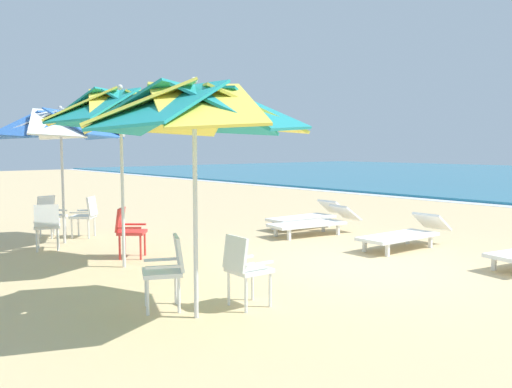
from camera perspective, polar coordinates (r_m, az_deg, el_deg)
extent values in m
plane|color=#D3B784|center=(8.53, 11.32, -7.77)|extent=(80.00, 80.00, 0.00)
cylinder|color=silver|center=(5.72, -6.68, -3.08)|extent=(0.05, 0.05, 2.15)
cube|color=teal|center=(5.37, -1.41, 9.60)|extent=(1.38, 1.32, 0.55)
cube|color=#EFDB4C|center=(5.82, -0.93, 9.25)|extent=(1.31, 1.42, 0.55)
cube|color=teal|center=(6.18, -3.67, 9.00)|extent=(1.32, 1.38, 0.55)
cube|color=#EFDB4C|center=(6.27, -7.88, 8.91)|extent=(1.42, 1.31, 0.55)
cube|color=teal|center=(6.03, -11.60, 9.01)|extent=(1.38, 1.32, 0.55)
cube|color=#EFDB4C|center=(5.59, -12.94, 9.29)|extent=(1.31, 1.42, 0.55)
cube|color=teal|center=(5.19, -10.57, 9.67)|extent=(1.32, 1.38, 0.55)
cube|color=#EFDB4C|center=(5.09, -5.50, 9.82)|extent=(1.42, 1.31, 0.55)
sphere|color=silver|center=(5.71, -6.84, 12.28)|extent=(0.08, 0.08, 0.08)
cube|color=white|center=(6.19, -10.32, -8.49)|extent=(0.59, 0.59, 0.05)
cube|color=white|center=(6.16, -8.49, -6.39)|extent=(0.42, 0.27, 0.40)
cube|color=white|center=(5.97, -10.20, -7.91)|extent=(0.21, 0.37, 0.03)
cube|color=white|center=(6.36, -10.47, -7.11)|extent=(0.21, 0.37, 0.03)
cylinder|color=white|center=(6.07, -11.85, -11.06)|extent=(0.04, 0.04, 0.41)
cylinder|color=white|center=(6.41, -11.99, -10.19)|extent=(0.04, 0.04, 0.41)
cylinder|color=white|center=(6.10, -8.48, -10.94)|extent=(0.04, 0.04, 0.41)
cylinder|color=white|center=(6.44, -8.81, -10.09)|extent=(0.04, 0.04, 0.41)
cube|color=white|center=(6.22, -0.75, -8.35)|extent=(0.47, 0.47, 0.05)
cube|color=white|center=(6.06, -2.29, -6.54)|extent=(0.42, 0.12, 0.40)
cube|color=white|center=(6.35, -1.82, -7.05)|extent=(0.06, 0.40, 0.03)
cube|color=white|center=(6.04, 0.38, -7.69)|extent=(0.06, 0.40, 0.03)
cylinder|color=white|center=(6.51, -0.40, -9.84)|extent=(0.04, 0.04, 0.41)
cylinder|color=white|center=(6.24, 1.55, -10.50)|extent=(0.04, 0.04, 0.41)
cylinder|color=white|center=(6.32, -3.01, -10.32)|extent=(0.04, 0.04, 0.41)
cylinder|color=white|center=(6.04, -1.12, -11.04)|extent=(0.04, 0.04, 0.41)
cylinder|color=silver|center=(8.37, -14.47, -0.03)|extent=(0.05, 0.05, 2.32)
cube|color=teal|center=(7.99, -11.56, 9.41)|extent=(1.31, 1.26, 0.57)
cube|color=#EFDB4C|center=(8.41, -10.71, 9.20)|extent=(1.25, 1.34, 0.57)
cube|color=teal|center=(8.80, -12.15, 8.99)|extent=(1.26, 1.31, 0.57)
cube|color=#EFDB4C|center=(8.94, -14.89, 8.87)|extent=(1.34, 1.25, 0.57)
cube|color=teal|center=(8.75, -17.52, 8.89)|extent=(1.31, 1.26, 0.57)
cube|color=#EFDB4C|center=(8.35, -18.68, 9.05)|extent=(1.25, 1.34, 0.57)
cube|color=teal|center=(7.94, -17.48, 9.30)|extent=(1.26, 1.31, 0.57)
cube|color=#EFDB4C|center=(7.79, -14.44, 9.46)|extent=(1.34, 1.25, 0.57)
sphere|color=silver|center=(8.39, -14.73, 11.31)|extent=(0.08, 0.08, 0.08)
cube|color=red|center=(9.15, -13.46, -4.12)|extent=(0.62, 0.62, 0.05)
cube|color=red|center=(9.17, -14.71, -2.72)|extent=(0.38, 0.34, 0.40)
cube|color=red|center=(9.33, -13.21, -3.26)|extent=(0.28, 0.33, 0.03)
cube|color=red|center=(8.95, -13.76, -3.63)|extent=(0.28, 0.33, 0.03)
cylinder|color=red|center=(9.33, -12.14, -5.38)|extent=(0.04, 0.04, 0.41)
cylinder|color=red|center=(8.99, -12.58, -5.78)|extent=(0.04, 0.04, 0.41)
cylinder|color=red|center=(9.40, -14.25, -5.34)|extent=(0.04, 0.04, 0.41)
cylinder|color=red|center=(9.07, -14.77, -5.73)|extent=(0.04, 0.04, 0.41)
cylinder|color=silver|center=(10.86, -20.49, 0.55)|extent=(0.05, 0.05, 2.17)
cube|color=blue|center=(10.39, -18.41, 7.37)|extent=(1.44, 1.33, 0.58)
cube|color=white|center=(10.83, -17.43, 7.30)|extent=(1.35, 1.40, 0.58)
cube|color=blue|center=(11.26, -18.37, 7.18)|extent=(1.33, 1.44, 0.58)
cube|color=white|center=(11.45, -20.55, 7.08)|extent=(1.40, 1.35, 0.58)
cube|color=blue|center=(11.30, -22.80, 7.03)|extent=(1.44, 1.33, 0.58)
cube|color=white|center=(10.88, -23.94, 7.08)|extent=(1.35, 1.40, 0.58)
cube|color=blue|center=(10.44, -23.20, 7.21)|extent=(1.33, 1.44, 0.58)
cube|color=white|center=(10.23, -20.86, 7.34)|extent=(1.40, 1.35, 0.58)
sphere|color=silver|center=(10.85, -20.75, 8.86)|extent=(0.08, 0.08, 0.08)
cube|color=white|center=(11.80, -21.49, -2.29)|extent=(0.56, 0.56, 0.05)
cube|color=white|center=(11.93, -22.13, -1.14)|extent=(0.23, 0.43, 0.40)
cube|color=white|center=(11.91, -20.76, -1.66)|extent=(0.39, 0.17, 0.03)
cube|color=white|center=(11.66, -22.27, -1.85)|extent=(0.39, 0.17, 0.03)
cylinder|color=white|center=(11.81, -20.25, -3.38)|extent=(0.04, 0.04, 0.41)
cylinder|color=white|center=(11.59, -21.57, -3.58)|extent=(0.04, 0.04, 0.41)
cylinder|color=white|center=(12.08, -21.33, -3.23)|extent=(0.04, 0.04, 0.41)
cylinder|color=white|center=(11.86, -22.65, -3.42)|extent=(0.04, 0.04, 0.41)
cube|color=white|center=(10.32, -21.98, -3.32)|extent=(0.57, 0.57, 0.05)
cube|color=white|center=(10.09, -22.07, -2.22)|extent=(0.24, 0.42, 0.40)
cube|color=white|center=(10.32, -23.11, -2.75)|extent=(0.38, 0.18, 0.03)
cube|color=white|center=(10.30, -20.88, -2.69)|extent=(0.38, 0.18, 0.03)
cylinder|color=white|center=(10.54, -22.85, -4.46)|extent=(0.04, 0.04, 0.41)
cylinder|color=white|center=(10.52, -20.93, -4.41)|extent=(0.04, 0.04, 0.41)
cylinder|color=white|center=(10.19, -22.96, -4.78)|extent=(0.04, 0.04, 0.41)
cylinder|color=white|center=(10.18, -20.98, -4.73)|extent=(0.04, 0.04, 0.41)
cube|color=white|center=(11.51, -18.50, -2.37)|extent=(0.62, 0.62, 0.05)
cube|color=white|center=(11.41, -17.60, -1.27)|extent=(0.37, 0.36, 0.40)
cube|color=white|center=(11.31, -18.89, -1.95)|extent=(0.30, 0.32, 0.03)
cube|color=white|center=(11.68, -18.16, -1.71)|extent=(0.30, 0.32, 0.03)
cylinder|color=white|center=(11.45, -19.61, -3.62)|extent=(0.04, 0.04, 0.41)
cylinder|color=white|center=(11.77, -18.95, -3.37)|extent=(0.04, 0.04, 0.41)
cylinder|color=white|center=(11.32, -17.96, -3.67)|extent=(0.04, 0.04, 0.41)
cylinder|color=white|center=(11.64, -17.34, -3.41)|extent=(0.04, 0.04, 0.41)
cube|color=white|center=(8.85, 24.71, -6.95)|extent=(0.06, 0.06, 0.22)
cube|color=white|center=(9.97, 15.39, -4.52)|extent=(0.72, 1.73, 0.06)
cube|color=white|center=(10.80, 18.78, -2.87)|extent=(0.63, 0.51, 0.36)
cube|color=white|center=(9.35, 14.27, -6.01)|extent=(0.06, 0.06, 0.22)
cube|color=white|center=(9.66, 11.87, -5.59)|extent=(0.06, 0.06, 0.22)
cube|color=white|center=(10.37, 18.63, -5.03)|extent=(0.06, 0.06, 0.22)
cube|color=white|center=(10.65, 16.33, -4.70)|extent=(0.06, 0.06, 0.22)
cube|color=white|center=(11.19, 5.66, -3.32)|extent=(0.93, 1.79, 0.06)
cube|color=white|center=(11.81, 9.82, -2.01)|extent=(0.68, 0.58, 0.36)
cube|color=white|center=(10.65, 3.67, -4.50)|extent=(0.06, 0.06, 0.22)
cube|color=white|center=(11.07, 2.19, -4.13)|extent=(0.06, 0.06, 0.22)
cube|color=white|center=(11.40, 9.01, -3.92)|extent=(0.06, 0.06, 0.22)
cube|color=white|center=(11.79, 7.44, -3.59)|extent=(0.06, 0.06, 0.22)
cube|color=white|center=(12.14, 5.04, -2.65)|extent=(0.69, 1.72, 0.06)
cube|color=white|center=(12.87, 8.44, -1.40)|extent=(0.62, 0.50, 0.36)
cube|color=white|center=(11.55, 3.63, -3.75)|extent=(0.06, 0.06, 0.22)
cube|color=white|center=(11.93, 1.97, -3.45)|extent=(0.06, 0.06, 0.22)
cube|color=white|center=(12.44, 7.98, -3.15)|extent=(0.06, 0.06, 0.22)
cube|color=white|center=(12.79, 6.31, -2.90)|extent=(0.06, 0.06, 0.22)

